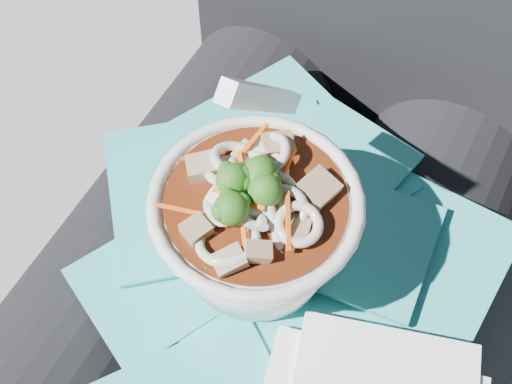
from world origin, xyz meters
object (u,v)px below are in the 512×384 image
at_px(udon_bowl, 256,221).
at_px(person_body, 293,213).
at_px(plastic_bag, 277,247).
at_px(lap, 243,317).
at_px(stone_ledge, 302,310).

bearing_deg(udon_bowl, person_body, 94.51).
height_order(person_body, udon_bowl, person_body).
bearing_deg(udon_bowl, plastic_bag, 65.19).
xyz_separation_m(person_body, plastic_bag, (0.01, -0.06, 0.06)).
height_order(lap, plastic_bag, plastic_bag).
bearing_deg(lap, person_body, 90.00).
relative_size(stone_ledge, lap, 2.08).
xyz_separation_m(stone_ledge, person_body, (-0.00, -0.06, 0.32)).
height_order(stone_ledge, udon_bowl, udon_bowl).
bearing_deg(plastic_bag, lap, -117.29).
distance_m(stone_ledge, plastic_bag, 0.40).
distance_m(stone_ledge, person_body, 0.33).
xyz_separation_m(lap, person_body, (-0.00, 0.09, 0.03)).
height_order(lap, person_body, person_body).
bearing_deg(person_body, udon_bowl, -85.49).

